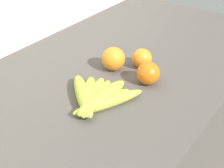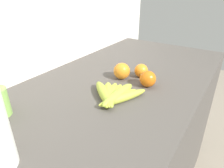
# 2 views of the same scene
# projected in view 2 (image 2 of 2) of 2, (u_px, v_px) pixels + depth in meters

# --- Properties ---
(counter) EXTENTS (1.58, 0.73, 0.92)m
(counter) POSITION_uv_depth(u_px,v_px,m) (112.00, 159.00, 1.12)
(counter) COLOR #514C47
(counter) RESTS_ON ground
(wall_back) EXTENTS (1.98, 0.06, 1.30)m
(wall_back) POSITION_uv_depth(u_px,v_px,m) (58.00, 108.00, 1.22)
(wall_back) COLOR silver
(wall_back) RESTS_ON ground
(banana_bunch) EXTENTS (0.21, 0.23, 0.04)m
(banana_bunch) POSITION_uv_depth(u_px,v_px,m) (113.00, 95.00, 0.79)
(banana_bunch) COLOR #B9C23F
(banana_bunch) RESTS_ON counter
(orange_front) EXTENTS (0.07, 0.07, 0.07)m
(orange_front) POSITION_uv_depth(u_px,v_px,m) (148.00, 79.00, 0.88)
(orange_front) COLOR orange
(orange_front) RESTS_ON counter
(orange_right) EXTENTS (0.07, 0.07, 0.07)m
(orange_right) POSITION_uv_depth(u_px,v_px,m) (141.00, 71.00, 0.97)
(orange_right) COLOR orange
(orange_right) RESTS_ON counter
(orange_center) EXTENTS (0.08, 0.08, 0.08)m
(orange_center) POSITION_uv_depth(u_px,v_px,m) (122.00, 71.00, 0.95)
(orange_center) COLOR orange
(orange_center) RESTS_ON counter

